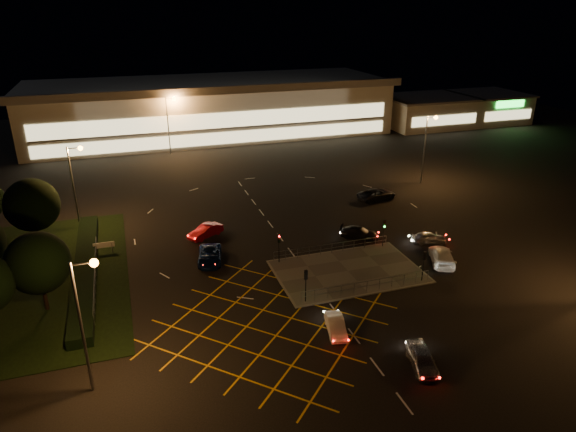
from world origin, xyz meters
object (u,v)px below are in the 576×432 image
object	(u,v)px
signal_se	(424,260)
car_queue_white	(336,326)
car_left_blue	(210,255)
car_far_dkgrey	(360,233)
car_near_silver	(422,359)
car_east_grey	(377,194)
car_right_silver	(429,238)
signal_ne	(384,228)
car_circ_red	(206,231)
signal_sw	(306,279)
signal_nw	(279,242)
car_approach_white	(442,256)

from	to	relation	value
signal_se	car_queue_white	world-z (taller)	signal_se
car_left_blue	car_far_dkgrey	xyz separation A→B (m)	(17.37, 0.45, -0.07)
car_near_silver	car_east_grey	xyz separation A→B (m)	(13.20, 32.71, 0.04)
car_right_silver	signal_se	bearing A→B (deg)	159.47
car_queue_white	car_far_dkgrey	xyz separation A→B (m)	(9.83, 16.06, 0.02)
signal_ne	car_queue_white	xyz separation A→B (m)	(-11.22, -13.05, -1.74)
signal_ne	car_left_blue	xyz separation A→B (m)	(-18.76, 2.56, -1.65)
car_near_silver	car_queue_white	xyz separation A→B (m)	(-4.35, 5.99, -0.09)
car_circ_red	signal_sw	bearing A→B (deg)	-12.18
signal_nw	car_near_silver	distance (m)	19.79
signal_nw	car_far_dkgrey	bearing A→B (deg)	15.82
car_far_dkgrey	car_right_silver	world-z (taller)	same
car_far_dkgrey	car_near_silver	bearing A→B (deg)	-159.89
signal_sw	signal_nw	bearing A→B (deg)	-90.00
signal_nw	signal_ne	size ratio (longest dim) A/B	1.00
car_right_silver	car_east_grey	xyz separation A→B (m)	(0.91, 14.36, 0.11)
signal_nw	car_far_dkgrey	xyz separation A→B (m)	(10.61, 3.01, -1.72)
signal_sw	car_near_silver	bearing A→B (deg)	114.91
car_near_silver	car_approach_white	size ratio (longest dim) A/B	0.79
car_left_blue	signal_ne	bearing A→B (deg)	3.89
signal_se	signal_ne	xyz separation A→B (m)	(0.00, 7.99, 0.00)
car_near_silver	car_approach_white	xyz separation A→B (m)	(10.91, 13.82, 0.06)
car_queue_white	signal_ne	bearing A→B (deg)	61.76
signal_se	car_circ_red	size ratio (longest dim) A/B	0.72
car_queue_white	car_right_silver	bearing A→B (deg)	49.05
car_circ_red	car_approach_white	bearing A→B (deg)	25.47
car_near_silver	signal_nw	bearing A→B (deg)	120.16
car_near_silver	car_east_grey	world-z (taller)	car_east_grey
signal_sw	car_east_grey	world-z (taller)	signal_sw
signal_nw	car_near_silver	world-z (taller)	signal_nw
signal_se	car_right_silver	xyz separation A→B (m)	(5.43, 7.30, -1.72)
signal_se	signal_ne	bearing A→B (deg)	-90.00
signal_se	car_queue_white	size ratio (longest dim) A/B	0.83
signal_sw	signal_ne	size ratio (longest dim) A/B	1.00
car_far_dkgrey	car_approach_white	bearing A→B (deg)	-112.48
car_far_dkgrey	signal_sw	bearing A→B (deg)	170.08
car_far_dkgrey	car_queue_white	bearing A→B (deg)	-177.41
car_far_dkgrey	car_approach_white	world-z (taller)	car_approach_white
car_near_silver	car_far_dkgrey	world-z (taller)	car_near_silver
car_east_grey	car_right_silver	bearing A→B (deg)	165.42
signal_nw	car_circ_red	world-z (taller)	signal_nw
car_circ_red	car_right_silver	bearing A→B (deg)	35.84
car_circ_red	signal_nw	bearing A→B (deg)	2.54
car_near_silver	car_right_silver	xyz separation A→B (m)	(12.29, 18.36, -0.07)
signal_se	car_circ_red	distance (m)	24.77
car_circ_red	car_approach_white	size ratio (longest dim) A/B	0.82
car_east_grey	signal_ne	bearing A→B (deg)	144.19
signal_se	car_queue_white	xyz separation A→B (m)	(-11.22, -5.06, -1.74)
signal_se	car_left_blue	xyz separation A→B (m)	(-18.76, 10.54, -1.65)
signal_se	car_approach_white	xyz separation A→B (m)	(4.05, 2.76, -1.59)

